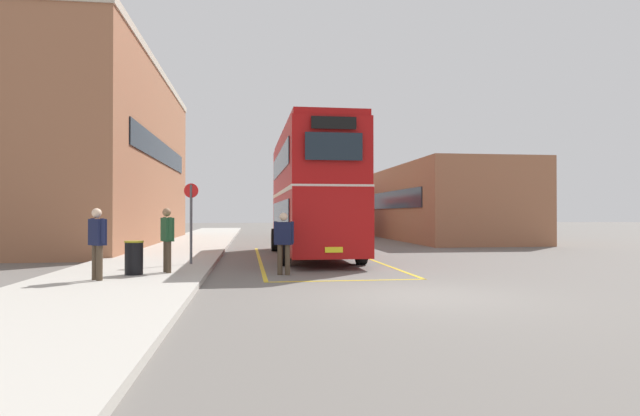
# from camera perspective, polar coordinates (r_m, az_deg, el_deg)

# --- Properties ---
(ground_plane) EXTENTS (135.60, 135.60, 0.00)m
(ground_plane) POSITION_cam_1_polar(r_m,az_deg,el_deg) (25.08, 0.29, -4.41)
(ground_plane) COLOR #66605B
(sidewalk_left) EXTENTS (4.00, 57.60, 0.14)m
(sidewalk_left) POSITION_cam_1_polar(r_m,az_deg,el_deg) (27.43, -14.02, -3.92)
(sidewalk_left) COLOR #B2ADA3
(sidewalk_left) RESTS_ON ground
(brick_building_left) EXTENTS (6.14, 20.03, 9.29)m
(brick_building_left) POSITION_cam_1_polar(r_m,az_deg,el_deg) (30.00, -22.44, 5.16)
(brick_building_left) COLOR #9E6647
(brick_building_left) RESTS_ON ground
(depot_building_right) EXTENTS (6.39, 16.04, 4.60)m
(depot_building_right) POSITION_cam_1_polar(r_m,az_deg,el_deg) (34.79, 12.80, 0.47)
(depot_building_right) COLOR #9E6647
(depot_building_right) RESTS_ON ground
(double_decker_bus) EXTENTS (2.84, 10.45, 4.75)m
(double_decker_bus) POSITION_cam_1_polar(r_m,az_deg,el_deg) (20.24, -0.93, 1.79)
(double_decker_bus) COLOR black
(double_decker_bus) RESTS_ON ground
(single_deck_bus) EXTENTS (2.87, 8.93, 3.02)m
(single_deck_bus) POSITION_cam_1_polar(r_m,az_deg,el_deg) (38.70, 0.78, -0.63)
(single_deck_bus) COLOR black
(single_deck_bus) RESTS_ON ground
(pedestrian_boarding) EXTENTS (0.54, 0.37, 1.69)m
(pedestrian_boarding) POSITION_cam_1_polar(r_m,az_deg,el_deg) (14.37, -3.95, -3.36)
(pedestrian_boarding) COLOR #473828
(pedestrian_boarding) RESTS_ON ground
(pedestrian_waiting_near) EXTENTS (0.40, 0.52, 1.67)m
(pedestrian_waiting_near) POSITION_cam_1_polar(r_m,az_deg,el_deg) (14.22, -16.21, -2.86)
(pedestrian_waiting_near) COLOR #473828
(pedestrian_waiting_near) RESTS_ON sidewalk_left
(pedestrian_waiting_far) EXTENTS (0.48, 0.50, 1.65)m
(pedestrian_waiting_far) POSITION_cam_1_polar(r_m,az_deg,el_deg) (13.13, -22.97, -3.09)
(pedestrian_waiting_far) COLOR #473828
(pedestrian_waiting_far) RESTS_ON sidewalk_left
(litter_bin) EXTENTS (0.47, 0.47, 0.84)m
(litter_bin) POSITION_cam_1_polar(r_m,az_deg,el_deg) (14.03, -19.49, -5.09)
(litter_bin) COLOR black
(litter_bin) RESTS_ON sidewalk_left
(bus_stop_sign) EXTENTS (0.44, 0.12, 2.45)m
(bus_stop_sign) POSITION_cam_1_polar(r_m,az_deg,el_deg) (16.48, -13.78, -0.74)
(bus_stop_sign) COLOR #4C4C51
(bus_stop_sign) RESTS_ON sidewalk_left
(bay_marking_yellow) EXTENTS (4.26, 12.45, 0.01)m
(bay_marking_yellow) POSITION_cam_1_polar(r_m,az_deg,el_deg) (18.40, -0.22, -5.79)
(bay_marking_yellow) COLOR gold
(bay_marking_yellow) RESTS_ON ground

